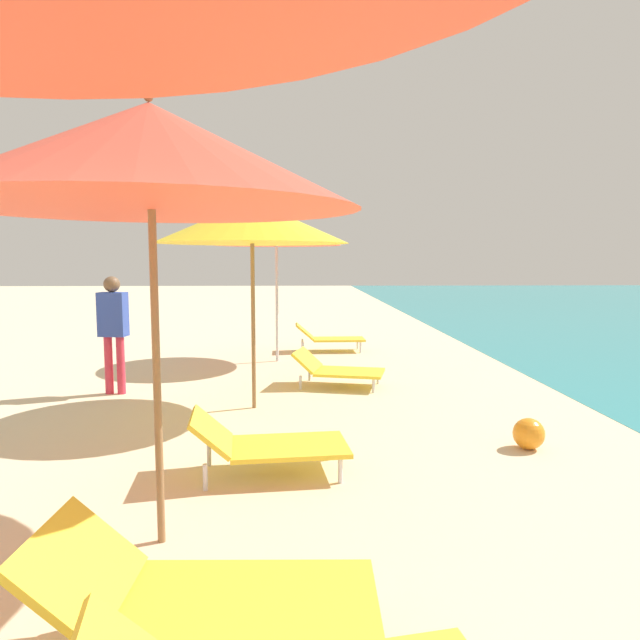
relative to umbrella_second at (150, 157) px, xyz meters
name	(u,v)px	position (x,y,z in m)	size (l,w,h in m)	color
umbrella_second	(150,157)	(0.00, 0.00, 0.00)	(2.58, 2.58, 2.83)	olive
lounger_second_shoreside	(266,443)	(0.62, 1.15, -2.17)	(1.38, 0.79, 0.55)	yellow
lounger_second_inland	(201,594)	(0.46, -1.16, -2.11)	(1.54, 0.73, 0.65)	yellow
umbrella_third	(252,222)	(0.33, 3.38, -0.17)	(2.33, 2.33, 2.59)	olive
lounger_third_shoreside	(337,369)	(1.44, 4.54, -2.19)	(1.39, 0.96, 0.52)	yellow
umbrella_farthest	(276,232)	(0.49, 6.66, -0.13)	(2.30, 2.30, 2.61)	silver
lounger_farthest_shoreside	(329,337)	(1.47, 7.76, -2.17)	(1.39, 0.61, 0.56)	yellow
person_walking_mid	(113,323)	(-1.63, 4.20, -1.48)	(0.38, 0.26, 1.61)	#D8334C
beach_ball	(529,434)	(3.12, 1.73, -2.30)	(0.30, 0.30, 0.30)	orange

